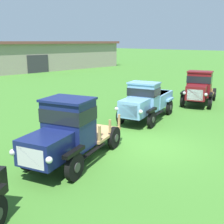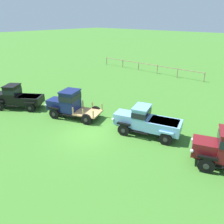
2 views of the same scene
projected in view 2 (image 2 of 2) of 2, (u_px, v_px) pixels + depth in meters
The scene contains 5 objects.
ground_plane at pixel (88, 134), 15.86m from camera, with size 240.00×240.00×0.00m, color #3D7528.
paddock_fence at pixel (148, 66), 33.39m from camera, with size 17.32×0.66×1.30m.
vintage_truck_foreground_near at pixel (17, 97), 20.04m from camera, with size 4.58×3.76×2.20m.
vintage_truck_second_in_line at pixel (69, 103), 18.26m from camera, with size 4.98×3.21×2.33m.
vintage_truck_midrow_center at pixel (147, 121), 15.46m from camera, with size 5.03×2.96×2.12m.
Camera 2 is at (10.53, -9.21, 7.85)m, focal length 35.00 mm.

